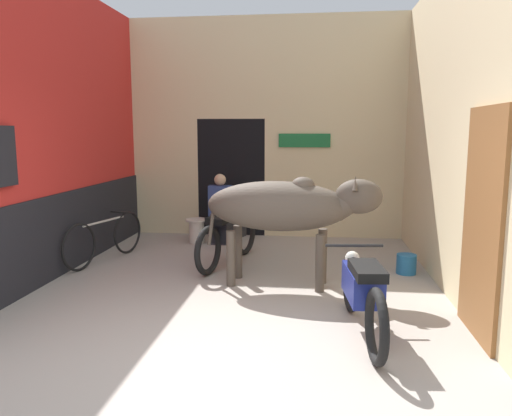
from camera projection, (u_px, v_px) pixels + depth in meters
name	position (u px, v px, depth m)	size (l,w,h in m)	color
ground_plane	(200.00, 366.00, 4.02)	(30.00, 30.00, 0.00)	#9E9389
wall_left_shopfront	(56.00, 133.00, 6.55)	(0.25, 5.14, 3.85)	red
wall_back_with_doorway	(255.00, 146.00, 9.09)	(4.84, 0.93, 3.85)	beige
wall_right_with_door	(453.00, 129.00, 5.91)	(0.22, 5.14, 3.85)	beige
cow	(287.00, 207.00, 6.01)	(2.14, 0.80, 1.37)	#4C4238
motorcycle_near	(362.00, 290.00, 4.61)	(0.58, 1.85, 0.75)	black
motorcycle_far	(228.00, 234.00, 7.06)	(0.70, 1.81, 0.77)	black
bicycle	(105.00, 238.00, 7.22)	(0.57, 1.68, 0.67)	black
shopkeeper_seated	(220.00, 207.00, 8.38)	(0.38, 0.33, 1.17)	#282833
plastic_stool	(197.00, 230.00, 8.45)	(0.37, 0.37, 0.41)	beige
bucket	(406.00, 264.00, 6.63)	(0.26, 0.26, 0.26)	#23669E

